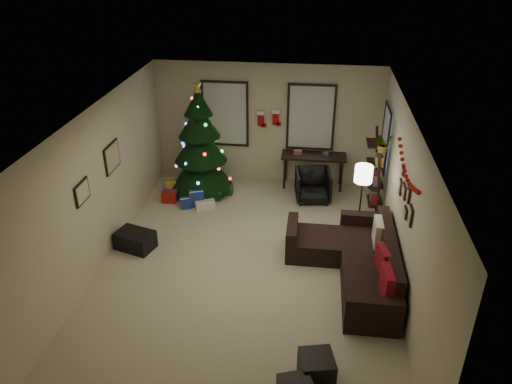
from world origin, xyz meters
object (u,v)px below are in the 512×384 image
Objects in this scene: sofa at (356,261)px; bookshelf at (376,177)px; desk at (314,159)px; christmas_tree at (200,148)px; desk_chair at (313,185)px.

sofa is 2.12m from bookshelf.
desk is at bearing 103.87° from sofa.
desk is (-0.79, 3.22, 0.40)m from sofa.
christmas_tree reaches higher than sofa.
christmas_tree is 1.37× the size of bookshelf.
sofa is at bearing -80.69° from desk_chair.
bookshelf is at bearing 77.38° from sofa.
desk_chair is at bearing 106.87° from sofa.
bookshelf reaches higher than desk.
desk is 2.09× the size of desk_chair.
desk_chair is 0.37× the size of bookshelf.
desk reaches higher than desk_chair.
bookshelf is (1.22, -0.59, 0.56)m from desk_chair.
desk is at bearing 135.04° from bookshelf.
christmas_tree is at bearing -166.91° from desk.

